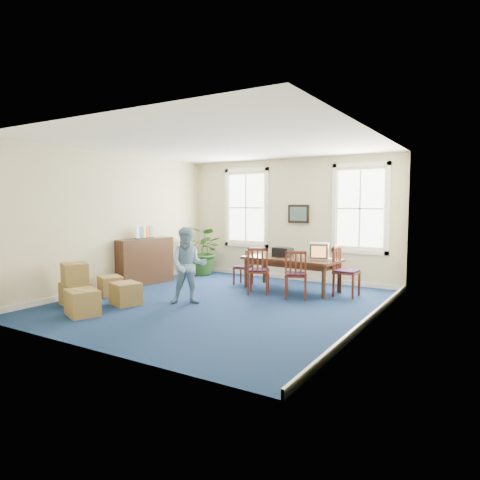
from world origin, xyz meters
The scene contains 25 objects.
floor centered at (0.00, 0.00, 0.00)m, with size 6.50×6.50×0.00m, color navy.
ceiling centered at (0.00, 0.00, 3.20)m, with size 6.50×6.50×0.00m, color white.
wall_back centered at (0.00, 3.25, 1.60)m, with size 6.50×6.50×0.00m, color beige.
wall_front centered at (0.00, -3.25, 1.60)m, with size 6.50×6.50×0.00m, color beige.
wall_left centered at (-3.00, 0.00, 1.60)m, with size 6.50×6.50×0.00m, color beige.
wall_right centered at (3.00, 0.00, 1.60)m, with size 6.50×6.50×0.00m, color beige.
baseboard_back centered at (0.00, 3.22, 0.06)m, with size 6.00×0.04×0.12m, color white.
baseboard_left centered at (-2.97, 0.00, 0.06)m, with size 0.04×6.50×0.12m, color white.
baseboard_right centered at (2.97, 0.00, 0.06)m, with size 0.04×6.50×0.12m, color white.
window_left centered at (-1.30, 3.23, 1.90)m, with size 1.40×0.12×2.20m, color white, non-canonical shape.
window_right centered at (1.90, 3.23, 1.90)m, with size 1.40×0.12×2.20m, color white, non-canonical shape.
wall_picture centered at (0.30, 3.20, 1.75)m, with size 0.58×0.06×0.48m, color black, non-canonical shape.
conference_table centered at (0.68, 1.96, 0.38)m, with size 2.23×1.01×0.76m, color #402616, non-canonical shape.
crt_tv centered at (1.34, 2.01, 0.95)m, with size 0.41×0.45×0.38m, color #B7B7BC, non-canonical shape.
game_console centered at (1.64, 1.96, 0.78)m, with size 0.15×0.19×0.05m, color white.
equipment_bag centered at (0.43, 2.01, 0.87)m, with size 0.45×0.29×0.22m, color black.
chair_near_left centered at (0.22, 1.20, 0.53)m, with size 0.48×0.48×1.06m, color maroon, non-canonical shape.
chair_near_right centered at (1.14, 1.20, 0.52)m, with size 0.47×0.47×1.04m, color maroon, non-canonical shape.
chair_end_left centered at (-0.64, 1.96, 0.44)m, with size 0.39×0.39×0.87m, color maroon, non-canonical shape.
chair_end_right centered at (2.00, 1.96, 0.55)m, with size 0.50×0.50×1.10m, color maroon, non-canonical shape.
man centered at (-0.51, -0.39, 0.78)m, with size 0.76×0.59×1.55m, color #789EBE.
credenza centered at (-2.75, 0.68, 0.60)m, with size 0.44×1.54×1.21m, color #402616.
brochure_rack centered at (-2.73, 0.68, 1.37)m, with size 0.13×0.72×0.32m, color #99999E, non-canonical shape.
potted_plant centered at (-2.33, 2.59, 0.68)m, with size 1.22×1.07×1.36m, color #204816.
cardboard_boxes centered at (-2.16, -1.55, 0.44)m, with size 1.55×1.55×0.89m, color olive, non-canonical shape.
Camera 1 is at (4.82, -7.11, 2.04)m, focal length 32.00 mm.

